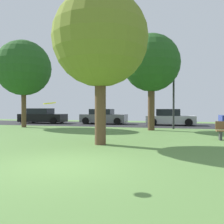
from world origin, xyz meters
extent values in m
plane|color=#5B8442|center=(0.00, 0.00, 0.00)|extent=(44.00, 44.00, 0.00)
cube|color=#28282B|center=(0.00, 16.00, 0.00)|extent=(44.00, 6.40, 0.01)
cylinder|color=brown|center=(1.41, 10.96, 1.63)|extent=(0.46, 0.46, 3.25)
sphere|color=#23511E|center=(1.41, 10.96, 4.64)|extent=(3.94, 3.94, 3.94)
cylinder|color=brown|center=(-0.14, 3.89, 1.47)|extent=(0.47, 0.47, 2.95)
sphere|color=olive|center=(-0.14, 3.89, 4.48)|extent=(4.06, 4.06, 4.06)
cylinder|color=brown|center=(-8.62, 11.09, 1.74)|extent=(0.37, 0.37, 3.48)
sphere|color=#23511E|center=(-8.62, 11.09, 4.69)|extent=(4.33, 4.33, 4.33)
cylinder|color=yellow|center=(0.19, -1.16, 1.67)|extent=(0.37, 0.37, 0.05)
cube|color=black|center=(-9.68, 15.89, 0.53)|extent=(4.58, 1.80, 0.77)
cube|color=black|center=(-9.91, 15.89, 1.20)|extent=(2.20, 1.58, 0.56)
cylinder|color=black|center=(-8.08, 16.78, 0.32)|extent=(0.64, 0.22, 0.64)
cylinder|color=black|center=(-8.08, 14.99, 0.32)|extent=(0.64, 0.22, 0.64)
cylinder|color=black|center=(-11.28, 16.78, 0.32)|extent=(0.64, 0.22, 0.64)
cylinder|color=black|center=(-11.28, 14.99, 0.32)|extent=(0.64, 0.22, 0.64)
cube|color=slate|center=(-3.50, 16.36, 0.53)|extent=(4.29, 1.89, 0.77)
cube|color=black|center=(-3.71, 16.36, 1.17)|extent=(2.06, 1.66, 0.50)
cylinder|color=black|center=(-2.00, 17.31, 0.32)|extent=(0.64, 0.22, 0.64)
cylinder|color=black|center=(-2.00, 15.42, 0.32)|extent=(0.64, 0.22, 0.64)
cylinder|color=black|center=(-5.00, 17.31, 0.32)|extent=(0.64, 0.22, 0.64)
cylinder|color=black|center=(-5.00, 15.42, 0.32)|extent=(0.64, 0.22, 0.64)
cube|color=#B7B7BC|center=(2.68, 16.15, 0.50)|extent=(4.21, 1.82, 0.69)
cube|color=black|center=(2.47, 16.15, 1.14)|extent=(2.02, 1.60, 0.59)
cylinder|color=black|center=(4.16, 17.06, 0.32)|extent=(0.64, 0.22, 0.64)
cylinder|color=black|center=(4.16, 15.24, 0.32)|extent=(0.64, 0.22, 0.64)
cylinder|color=black|center=(1.21, 17.06, 0.32)|extent=(0.64, 0.22, 0.64)
cylinder|color=black|center=(1.21, 15.24, 0.32)|extent=(0.64, 0.22, 0.64)
cube|color=#333338|center=(5.09, 6.60, 0.23)|extent=(0.10, 0.40, 0.45)
cylinder|color=#2D2D33|center=(2.91, 12.20, 2.25)|extent=(0.14, 0.14, 4.50)
camera|label=1|loc=(2.84, -6.12, 1.59)|focal=39.39mm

